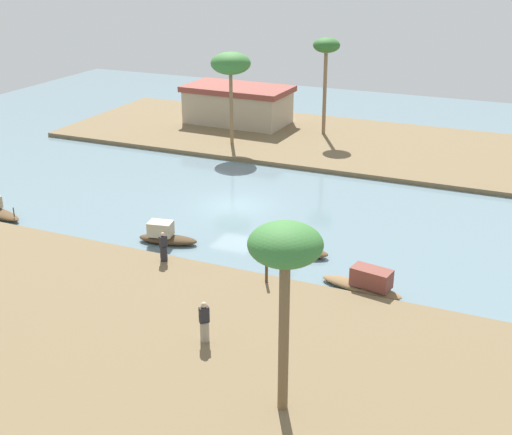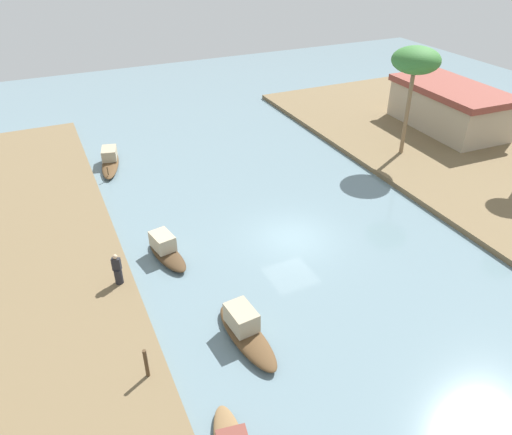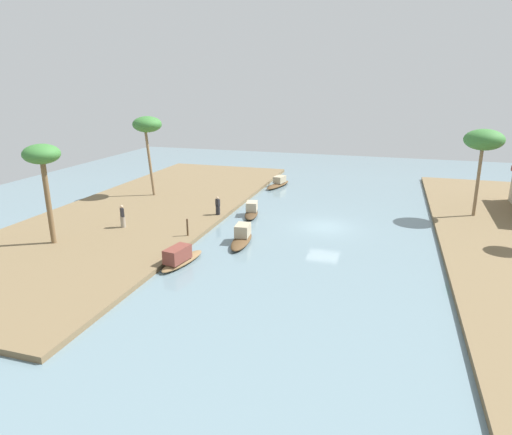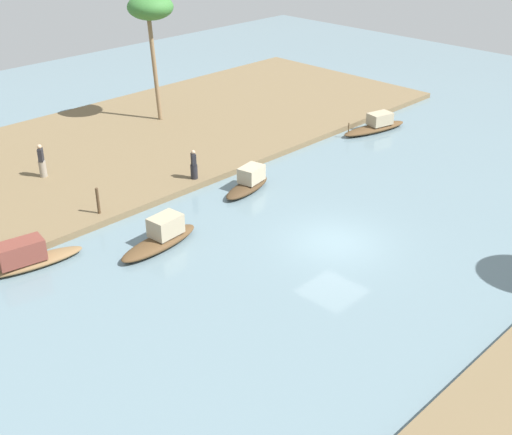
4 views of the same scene
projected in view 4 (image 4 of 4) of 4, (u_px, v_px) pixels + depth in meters
river_water at (335, 243)px, 28.63m from camera, size 74.36×74.36×0.00m
riverbank_left at (121, 145)px, 38.47m from camera, size 42.58×15.08×0.33m
sampan_with_red_awning at (161, 237)px, 28.16m from camera, size 4.18×1.56×1.32m
sampan_near_left_bank at (28, 257)px, 26.59m from camera, size 4.17×1.71×1.26m
sampan_downstream_large at (249, 182)px, 33.17m from camera, size 3.43×1.66×1.21m
sampan_open_hull at (376, 125)px, 40.91m from camera, size 4.85×2.11×1.12m
person_on_near_bank at (194, 167)px, 33.61m from camera, size 0.49×0.49×1.55m
person_by_mooring at (42, 163)px, 33.79m from camera, size 0.52×0.52×1.76m
mooring_post at (98, 201)px, 30.12m from camera, size 0.14×0.14×1.27m
palm_tree_left_near at (150, 9)px, 39.17m from camera, size 2.75×2.75×7.65m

